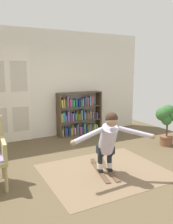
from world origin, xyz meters
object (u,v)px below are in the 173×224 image
at_px(bookshelf, 78,115).
at_px(potted_plant, 167,119).
at_px(person_skier, 108,138).
at_px(skis_pair, 104,170).

xyz_separation_m(bookshelf, potted_plant, (1.49, -1.92, 0.11)).
height_order(bookshelf, person_skier, bookshelf).
relative_size(potted_plant, person_skier, 0.71).
bearing_deg(potted_plant, skis_pair, -165.50).
bearing_deg(person_skier, potted_plant, 18.98).
xyz_separation_m(potted_plant, person_skier, (-2.20, -0.76, 0.02)).
bearing_deg(skis_pair, person_skier, -103.19).
xyz_separation_m(bookshelf, skis_pair, (-0.67, -2.48, -0.54)).
distance_m(potted_plant, skis_pair, 2.32).
bearing_deg(skis_pair, potted_plant, 14.50).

